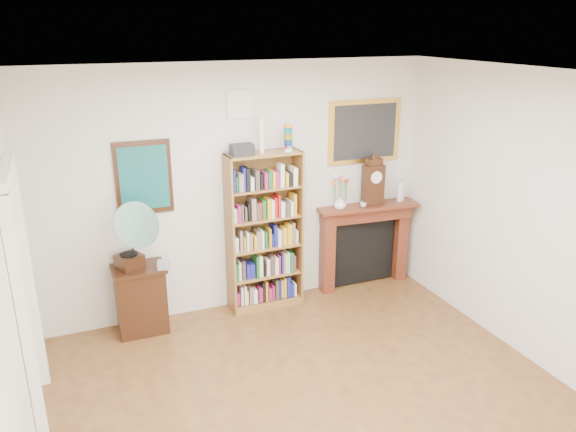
# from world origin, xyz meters

# --- Properties ---
(room) EXTENTS (4.51, 5.01, 2.81)m
(room) POSITION_xyz_m (0.00, 0.00, 1.40)
(room) COLOR #543119
(room) RESTS_ON ground
(door_casing) EXTENTS (0.08, 1.02, 2.17)m
(door_casing) POSITION_xyz_m (-2.21, 1.20, 1.26)
(door_casing) COLOR white
(door_casing) RESTS_ON left_wall
(teal_poster) EXTENTS (0.58, 0.04, 0.78)m
(teal_poster) POSITION_xyz_m (-1.05, 2.48, 1.65)
(teal_poster) COLOR black
(teal_poster) RESTS_ON back_wall
(small_picture) EXTENTS (0.26, 0.04, 0.30)m
(small_picture) POSITION_xyz_m (0.00, 2.48, 2.35)
(small_picture) COLOR white
(small_picture) RESTS_ON back_wall
(gilt_painting) EXTENTS (0.95, 0.04, 0.75)m
(gilt_painting) POSITION_xyz_m (1.55, 2.48, 1.95)
(gilt_painting) COLOR gold
(gilt_painting) RESTS_ON back_wall
(bookshelf) EXTENTS (0.85, 0.32, 2.11)m
(bookshelf) POSITION_xyz_m (0.22, 2.33, 1.03)
(bookshelf) COLOR brown
(bookshelf) RESTS_ON floor
(side_cabinet) EXTENTS (0.55, 0.40, 0.75)m
(side_cabinet) POSITION_xyz_m (-1.21, 2.28, 0.37)
(side_cabinet) COLOR black
(side_cabinet) RESTS_ON floor
(fireplace) EXTENTS (1.29, 0.40, 1.07)m
(fireplace) POSITION_xyz_m (1.57, 2.40, 0.63)
(fireplace) COLOR #4F2312
(fireplace) RESTS_ON floor
(gramophone) EXTENTS (0.68, 0.73, 0.78)m
(gramophone) POSITION_xyz_m (-1.29, 2.16, 1.19)
(gramophone) COLOR black
(gramophone) RESTS_ON side_cabinet
(cd_stack) EXTENTS (0.14, 0.14, 0.08)m
(cd_stack) POSITION_xyz_m (-0.97, 2.15, 0.79)
(cd_stack) COLOR #B7B7C4
(cd_stack) RESTS_ON side_cabinet
(mantel_clock) EXTENTS (0.25, 0.15, 0.58)m
(mantel_clock) POSITION_xyz_m (1.62, 2.34, 1.35)
(mantel_clock) COLOR black
(mantel_clock) RESTS_ON fireplace
(flower_vase) EXTENTS (0.17, 0.17, 0.15)m
(flower_vase) POSITION_xyz_m (1.17, 2.34, 1.15)
(flower_vase) COLOR white
(flower_vase) RESTS_ON fireplace
(teacup) EXTENTS (0.10, 0.10, 0.06)m
(teacup) POSITION_xyz_m (1.48, 2.31, 1.10)
(teacup) COLOR silver
(teacup) RESTS_ON fireplace
(bottle_left) EXTENTS (0.07, 0.07, 0.24)m
(bottle_left) POSITION_xyz_m (2.01, 2.35, 1.19)
(bottle_left) COLOR silver
(bottle_left) RESTS_ON fireplace
(bottle_right) EXTENTS (0.06, 0.06, 0.20)m
(bottle_right) POSITION_xyz_m (2.06, 2.37, 1.17)
(bottle_right) COLOR silver
(bottle_right) RESTS_ON fireplace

